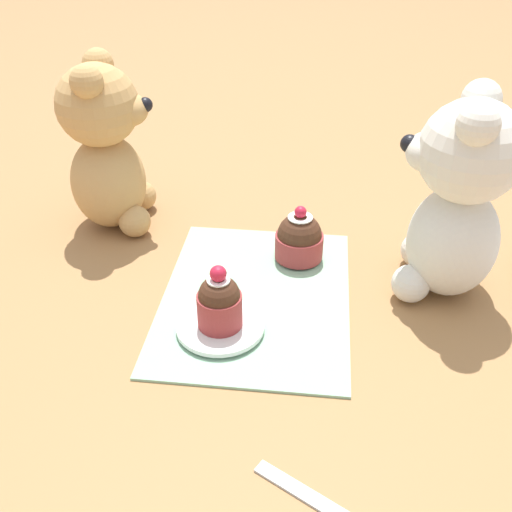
{
  "coord_description": "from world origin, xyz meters",
  "views": [
    {
      "loc": [
        0.52,
        0.06,
        0.41
      ],
      "look_at": [
        0.0,
        0.0,
        0.06
      ],
      "focal_mm": 42.0,
      "sensor_mm": 36.0,
      "label": 1
    }
  ],
  "objects_px": {
    "cupcake_near_tan_bear": "(219,302)",
    "teaspoon": "(316,500)",
    "cupcake_near_cream_bear": "(299,239)",
    "teddy_bear_cream": "(458,199)",
    "saucer_plate": "(220,326)",
    "teddy_bear_tan": "(106,148)"
  },
  "relations": [
    {
      "from": "teddy_bear_tan",
      "to": "saucer_plate",
      "type": "xyz_separation_m",
      "value": [
        0.21,
        0.17,
        -0.1
      ]
    },
    {
      "from": "cupcake_near_cream_bear",
      "to": "cupcake_near_tan_bear",
      "type": "distance_m",
      "value": 0.16
    },
    {
      "from": "cupcake_near_tan_bear",
      "to": "teaspoon",
      "type": "relative_size",
      "value": 0.66
    },
    {
      "from": "cupcake_near_tan_bear",
      "to": "teaspoon",
      "type": "distance_m",
      "value": 0.21
    },
    {
      "from": "cupcake_near_cream_bear",
      "to": "cupcake_near_tan_bear",
      "type": "relative_size",
      "value": 0.96
    },
    {
      "from": "saucer_plate",
      "to": "teddy_bear_cream",
      "type": "bearing_deg",
      "value": 114.42
    },
    {
      "from": "teddy_bear_tan",
      "to": "cupcake_near_cream_bear",
      "type": "xyz_separation_m",
      "value": [
        0.06,
        0.25,
        -0.08
      ]
    },
    {
      "from": "saucer_plate",
      "to": "teaspoon",
      "type": "distance_m",
      "value": 0.21
    },
    {
      "from": "cupcake_near_cream_bear",
      "to": "saucer_plate",
      "type": "xyz_separation_m",
      "value": [
        0.14,
        -0.07,
        -0.02
      ]
    },
    {
      "from": "teaspoon",
      "to": "saucer_plate",
      "type": "bearing_deg",
      "value": -31.51
    },
    {
      "from": "teddy_bear_cream",
      "to": "cupcake_near_tan_bear",
      "type": "distance_m",
      "value": 0.27
    },
    {
      "from": "cupcake_near_cream_bear",
      "to": "teddy_bear_tan",
      "type": "bearing_deg",
      "value": -104.7
    },
    {
      "from": "teaspoon",
      "to": "teddy_bear_cream",
      "type": "bearing_deg",
      "value": -85.08
    },
    {
      "from": "cupcake_near_cream_bear",
      "to": "teddy_bear_cream",
      "type": "bearing_deg",
      "value": 77.87
    },
    {
      "from": "saucer_plate",
      "to": "teaspoon",
      "type": "xyz_separation_m",
      "value": [
        0.18,
        0.1,
        -0.01
      ]
    },
    {
      "from": "saucer_plate",
      "to": "teddy_bear_tan",
      "type": "bearing_deg",
      "value": -139.75
    },
    {
      "from": "teddy_bear_cream",
      "to": "cupcake_near_tan_bear",
      "type": "relative_size",
      "value": 3.2
    },
    {
      "from": "teddy_bear_cream",
      "to": "teaspoon",
      "type": "bearing_deg",
      "value": -11.22
    },
    {
      "from": "teddy_bear_cream",
      "to": "cupcake_near_cream_bear",
      "type": "xyz_separation_m",
      "value": [
        -0.04,
        -0.16,
        -0.08
      ]
    },
    {
      "from": "teddy_bear_cream",
      "to": "teddy_bear_tan",
      "type": "distance_m",
      "value": 0.42
    },
    {
      "from": "teddy_bear_tan",
      "to": "teaspoon",
      "type": "height_order",
      "value": "teddy_bear_tan"
    },
    {
      "from": "saucer_plate",
      "to": "cupcake_near_tan_bear",
      "type": "relative_size",
      "value": 1.27
    }
  ]
}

